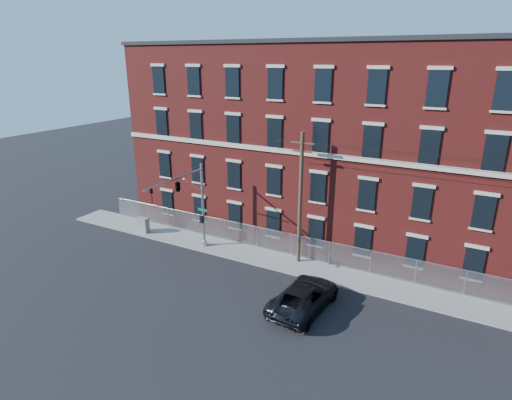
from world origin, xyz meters
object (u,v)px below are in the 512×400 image
object	(u,v)px
utility_pole_near	(300,197)
pickup_truck	(304,296)
utility_cabinet	(143,225)
traffic_signal_mast	(184,193)

from	to	relation	value
utility_pole_near	pickup_truck	size ratio (longest dim) A/B	1.67
utility_pole_near	pickup_truck	distance (m)	7.67
utility_cabinet	pickup_truck	bearing A→B (deg)	-13.82
pickup_truck	traffic_signal_mast	bearing A→B (deg)	-6.27
traffic_signal_mast	utility_pole_near	world-z (taller)	utility_pole_near
utility_pole_near	utility_cabinet	world-z (taller)	utility_pole_near
traffic_signal_mast	utility_cabinet	bearing A→B (deg)	162.71
pickup_truck	utility_cabinet	size ratio (longest dim) A/B	4.41
utility_pole_near	utility_cabinet	size ratio (longest dim) A/B	7.37
traffic_signal_mast	utility_pole_near	xyz separation A→B (m)	(8.00, 3.42, -0.05)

